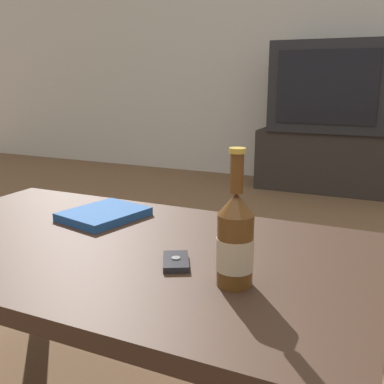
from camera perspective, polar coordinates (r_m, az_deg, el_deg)
back_wall at (r=3.99m, az=16.59°, el=19.89°), size 8.00×0.05×2.60m
coffee_table at (r=1.18m, az=-9.33°, el=-9.22°), size 1.27×0.73×0.46m
tv_stand at (r=3.72m, az=16.61°, el=3.85°), size 1.04×0.42×0.47m
television at (r=3.66m, az=17.24°, el=12.64°), size 0.86×0.48×0.67m
beer_bottle at (r=0.90m, az=5.51°, el=-6.14°), size 0.08×0.08×0.28m
cell_phone at (r=1.02m, az=-2.07°, el=-8.81°), size 0.10×0.11×0.02m
table_book at (r=1.37m, az=-11.12°, el=-2.78°), size 0.23×0.26×0.02m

